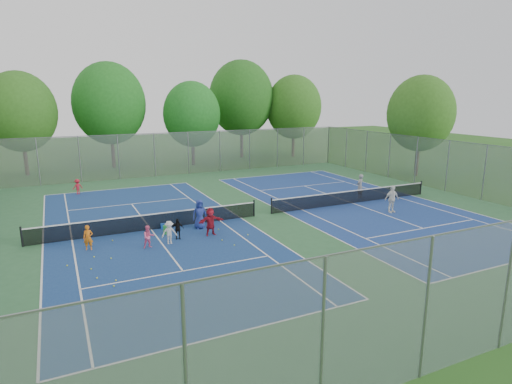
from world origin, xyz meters
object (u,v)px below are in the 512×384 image
(net_left, at_px, (151,222))
(ball_crate, at_px, (164,226))
(ball_hopper, at_px, (166,230))
(instructor, at_px, (360,186))
(net_right, at_px, (353,197))

(net_left, xyz_separation_m, ball_crate, (0.72, -0.03, -0.30))
(ball_hopper, height_order, instructor, instructor)
(net_right, xyz_separation_m, instructor, (1.46, 1.08, 0.44))
(ball_crate, bearing_deg, ball_hopper, -98.61)
(net_left, height_order, instructor, instructor)
(net_left, bearing_deg, ball_crate, -2.45)
(net_right, relative_size, ball_crate, 35.02)
(net_left, xyz_separation_m, net_right, (14.00, 0.00, 0.00))
(net_left, bearing_deg, instructor, 4.01)
(net_left, relative_size, ball_hopper, 26.26)
(ball_hopper, relative_size, instructor, 0.27)
(ball_crate, xyz_separation_m, instructor, (14.74, 1.11, 0.73))
(net_left, bearing_deg, ball_hopper, -62.88)
(net_right, bearing_deg, instructor, 36.63)
(net_left, xyz_separation_m, ball_hopper, (0.56, -1.09, -0.21))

